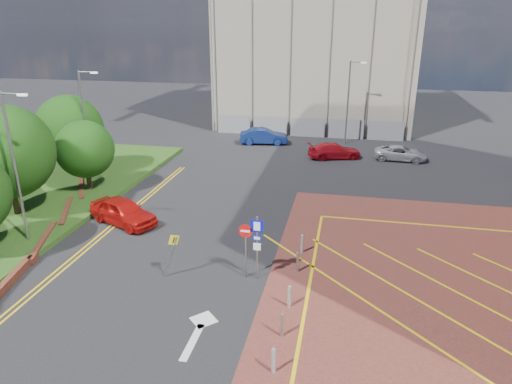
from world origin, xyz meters
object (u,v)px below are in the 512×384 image
(lamp_back, at_px, (349,100))
(car_red_back, at_px, (334,151))
(tree_d, at_px, (69,128))
(car_red_left, at_px, (123,211))
(tree_c, at_px, (85,149))
(lamp_left_far, at_px, (86,122))
(sign_cluster, at_px, (253,241))
(lamp_left_near, at_px, (15,163))
(car_blue_back, at_px, (264,136))
(tree_b, at_px, (6,152))
(warning_sign, at_px, (172,251))
(car_silver_back, at_px, (401,153))

(lamp_back, height_order, car_red_back, lamp_back)
(tree_d, xyz_separation_m, car_red_left, (7.85, -7.44, -3.09))
(tree_c, xyz_separation_m, car_red_back, (16.67, 12.38, -2.51))
(tree_c, bearing_deg, car_red_left, -42.48)
(lamp_left_far, bearing_deg, tree_c, -65.29)
(car_red_left, bearing_deg, lamp_back, -5.66)
(sign_cluster, relative_size, car_red_left, 0.70)
(lamp_left_near, bearing_deg, sign_cluster, -4.56)
(lamp_left_far, height_order, car_blue_back, lamp_left_far)
(tree_b, relative_size, warning_sign, 3.01)
(tree_d, relative_size, car_red_left, 1.32)
(lamp_left_near, bearing_deg, car_silver_back, 44.47)
(car_blue_back, relative_size, car_silver_back, 1.05)
(car_blue_back, bearing_deg, lamp_left_far, 132.93)
(lamp_left_near, xyz_separation_m, lamp_back, (16.50, 26.00, -0.30))
(car_red_left, height_order, car_red_back, car_red_left)
(tree_c, distance_m, car_blue_back, 18.88)
(tree_c, bearing_deg, car_silver_back, 30.01)
(tree_c, xyz_separation_m, tree_d, (-3.00, 3.00, 0.68))
(car_blue_back, bearing_deg, lamp_left_near, 150.16)
(tree_b, bearing_deg, car_silver_back, 36.32)
(tree_b, xyz_separation_m, car_red_back, (18.67, 17.38, -3.55))
(warning_sign, relative_size, car_red_back, 0.48)
(tree_b, relative_size, lamp_left_far, 0.84)
(tree_d, xyz_separation_m, car_blue_back, (12.55, 13.10, -3.09))
(tree_d, relative_size, lamp_back, 0.76)
(car_silver_back, bearing_deg, car_red_back, 99.23)
(car_red_back, bearing_deg, tree_d, 96.87)
(lamp_left_far, xyz_separation_m, sign_cluster, (14.72, -11.02, -2.71))
(lamp_left_near, xyz_separation_m, warning_sign, (8.99, -1.70, -3.23))
(tree_d, distance_m, sign_cluster, 20.74)
(lamp_left_far, distance_m, car_blue_back, 17.99)
(lamp_left_far, relative_size, lamp_back, 1.00)
(sign_cluster, bearing_deg, warning_sign, -169.58)
(sign_cluster, distance_m, car_red_back, 21.62)
(sign_cluster, bearing_deg, lamp_left_far, 143.18)
(lamp_left_near, distance_m, lamp_back, 30.80)
(warning_sign, height_order, car_red_left, warning_sign)
(tree_c, relative_size, car_blue_back, 1.04)
(warning_sign, bearing_deg, tree_c, 136.08)
(warning_sign, relative_size, car_red_left, 0.49)
(warning_sign, bearing_deg, car_blue_back, 91.16)
(lamp_left_far, relative_size, car_blue_back, 1.70)
(car_red_left, xyz_separation_m, car_red_back, (11.83, 16.81, -0.10))
(car_red_back, bearing_deg, warning_sign, 144.74)
(tree_d, bearing_deg, car_blue_back, 46.23)
(tree_c, bearing_deg, car_red_back, 36.59)
(car_red_back, bearing_deg, car_silver_back, -102.94)
(car_red_left, height_order, car_silver_back, car_red_left)
(sign_cluster, relative_size, car_silver_back, 0.71)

